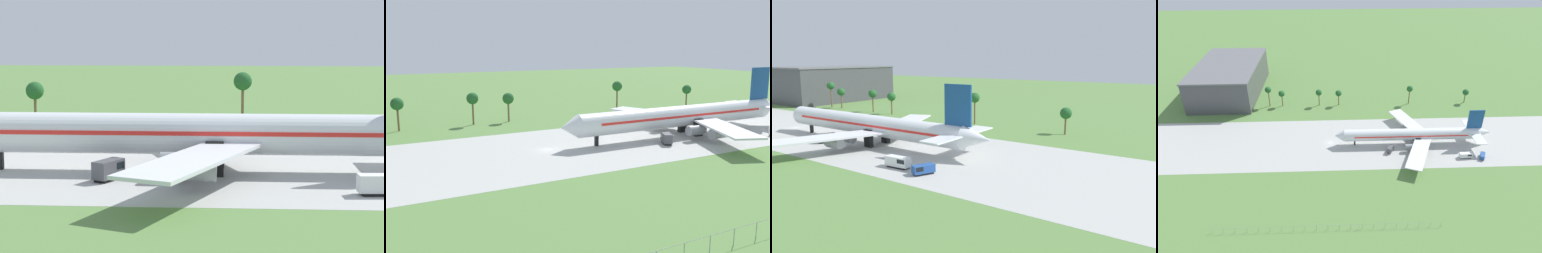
# 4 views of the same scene
# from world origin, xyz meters

# --- Properties ---
(ground_plane) EXTENTS (600.00, 600.00, 0.00)m
(ground_plane) POSITION_xyz_m (0.00, 0.00, 0.00)
(ground_plane) COLOR #5B8442
(taxiway_strip) EXTENTS (320.00, 44.00, 0.02)m
(taxiway_strip) POSITION_xyz_m (0.00, 0.00, 0.01)
(taxiway_strip) COLOR #B2B2AD
(taxiway_strip) RESTS_ON ground_plane
(jet_airliner) EXTENTS (75.23, 54.89, 17.59)m
(jet_airliner) POSITION_xyz_m (40.50, -2.16, 5.21)
(jet_airliner) COLOR white
(jet_airliner) RESTS_ON ground_plane
(baggage_tug) EXTENTS (3.86, 5.00, 2.68)m
(baggage_tug) POSITION_xyz_m (28.52, -8.41, 1.44)
(baggage_tug) COLOR black
(baggage_tug) RESTS_ON ground_plane
(fuel_truck) EXTENTS (3.70, 4.97, 2.03)m
(fuel_truck) POSITION_xyz_m (69.60, -15.43, 1.11)
(fuel_truck) COLOR black
(fuel_truck) RESTS_ON ground_plane
(catering_van) EXTENTS (5.85, 2.35, 2.48)m
(catering_van) POSITION_xyz_m (62.23, -14.77, 1.34)
(catering_van) COLOR black
(catering_van) RESTS_ON ground_plane
(perimeter_fence) EXTENTS (80.10, 0.10, 2.10)m
(perimeter_fence) POSITION_xyz_m (0.00, -55.00, 1.45)
(perimeter_fence) COLOR gray
(perimeter_fence) RESTS_ON ground_plane
(no_stopping_sign) EXTENTS (0.44, 0.08, 1.68)m
(no_stopping_sign) POSITION_xyz_m (10.59, -55.31, 1.05)
(no_stopping_sign) COLOR gray
(no_stopping_sign) RESTS_ON ground_plane
(terminal_building) EXTENTS (36.72, 61.20, 18.78)m
(terminal_building) POSITION_xyz_m (-62.18, 60.61, 9.41)
(terminal_building) COLOR #47474C
(terminal_building) RESTS_ON ground_plane
(palm_tree_row) EXTENTS (118.56, 3.60, 12.14)m
(palm_tree_row) POSITION_xyz_m (10.02, 40.41, 8.09)
(palm_tree_row) COLOR brown
(palm_tree_row) RESTS_ON ground_plane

